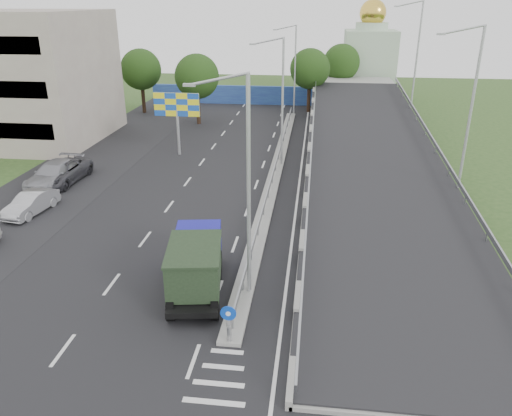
% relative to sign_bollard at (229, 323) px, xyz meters
% --- Properties ---
extents(ground, '(160.00, 160.00, 0.00)m').
position_rel_sign_bollard_xyz_m(ground, '(0.00, -2.17, -1.03)').
color(ground, '#2D4C1E').
rests_on(ground, ground).
extents(road_surface, '(26.00, 90.00, 0.04)m').
position_rel_sign_bollard_xyz_m(road_surface, '(-3.00, 17.83, -1.03)').
color(road_surface, black).
rests_on(road_surface, ground).
extents(parking_strip, '(8.00, 90.00, 0.05)m').
position_rel_sign_bollard_xyz_m(parking_strip, '(-16.00, 17.83, -1.03)').
color(parking_strip, black).
rests_on(parking_strip, ground).
extents(median, '(1.00, 44.00, 0.20)m').
position_rel_sign_bollard_xyz_m(median, '(0.00, 21.83, -0.93)').
color(median, gray).
rests_on(median, ground).
extents(overpass_ramp, '(10.00, 50.00, 3.50)m').
position_rel_sign_bollard_xyz_m(overpass_ramp, '(7.50, 21.83, 0.72)').
color(overpass_ramp, gray).
rests_on(overpass_ramp, ground).
extents(median_guardrail, '(0.09, 44.00, 0.71)m').
position_rel_sign_bollard_xyz_m(median_guardrail, '(0.00, 21.83, -0.28)').
color(median_guardrail, gray).
rests_on(median_guardrail, median).
extents(sign_bollard, '(0.64, 0.23, 1.67)m').
position_rel_sign_bollard_xyz_m(sign_bollard, '(0.00, 0.00, 0.00)').
color(sign_bollard, black).
rests_on(sign_bollard, median).
extents(lamp_post_near, '(2.74, 0.18, 10.08)m').
position_rel_sign_bollard_xyz_m(lamp_post_near, '(0.11, 3.83, 4.77)').
color(lamp_post_near, '#B2B5B7').
rests_on(lamp_post_near, median).
extents(lamp_post_mid, '(2.74, 0.18, 10.08)m').
position_rel_sign_bollard_xyz_m(lamp_post_mid, '(0.11, 23.83, 4.77)').
color(lamp_post_mid, '#B2B5B7').
rests_on(lamp_post_mid, median).
extents(lamp_post_far, '(2.74, 0.18, 10.08)m').
position_rel_sign_bollard_xyz_m(lamp_post_far, '(0.11, 43.83, 4.77)').
color(lamp_post_far, '#B2B5B7').
rests_on(lamp_post_far, median).
extents(blue_wall, '(30.00, 0.50, 2.40)m').
position_rel_sign_bollard_xyz_m(blue_wall, '(-4.00, 49.83, 0.17)').
color(blue_wall, navy).
rests_on(blue_wall, ground).
extents(church, '(7.00, 7.00, 13.80)m').
position_rel_sign_bollard_xyz_m(church, '(10.00, 57.83, 4.28)').
color(church, '#B2CCAD').
rests_on(church, ground).
extents(billboard, '(4.00, 0.24, 5.50)m').
position_rel_sign_bollard_xyz_m(billboard, '(-9.00, 25.83, 3.15)').
color(billboard, '#B2B5B7').
rests_on(billboard, ground).
extents(tree_left_mid, '(4.80, 4.80, 7.60)m').
position_rel_sign_bollard_xyz_m(tree_left_mid, '(-10.00, 37.83, 4.14)').
color(tree_left_mid, black).
rests_on(tree_left_mid, ground).
extents(tree_median_far, '(4.80, 4.80, 7.60)m').
position_rel_sign_bollard_xyz_m(tree_median_far, '(2.00, 45.83, 4.14)').
color(tree_median_far, black).
rests_on(tree_median_far, ground).
extents(tree_left_far, '(4.80, 4.80, 7.60)m').
position_rel_sign_bollard_xyz_m(tree_left_far, '(-18.00, 42.83, 4.14)').
color(tree_left_far, black).
rests_on(tree_left_far, ground).
extents(tree_ramp_far, '(4.80, 4.80, 7.60)m').
position_rel_sign_bollard_xyz_m(tree_ramp_far, '(6.00, 52.83, 4.14)').
color(tree_ramp_far, black).
rests_on(tree_ramp_far, ground).
extents(dump_truck, '(3.12, 6.34, 2.68)m').
position_rel_sign_bollard_xyz_m(dump_truck, '(-2.23, 3.91, 0.45)').
color(dump_truck, black).
rests_on(dump_truck, ground).
extents(parked_car_b, '(2.07, 4.40, 1.39)m').
position_rel_sign_bollard_xyz_m(parked_car_b, '(-15.05, 11.69, -0.34)').
color(parked_car_b, '#A2A2A8').
rests_on(parked_car_b, ground).
extents(parked_car_c, '(2.94, 5.95, 1.62)m').
position_rel_sign_bollard_xyz_m(parked_car_c, '(-15.93, 17.54, -0.22)').
color(parked_car_c, '#3A393F').
rests_on(parked_car_c, ground).
extents(parked_car_d, '(2.76, 6.00, 1.70)m').
position_rel_sign_bollard_xyz_m(parked_car_d, '(-16.21, 17.03, -0.18)').
color(parked_car_d, gray).
rests_on(parked_car_d, ground).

